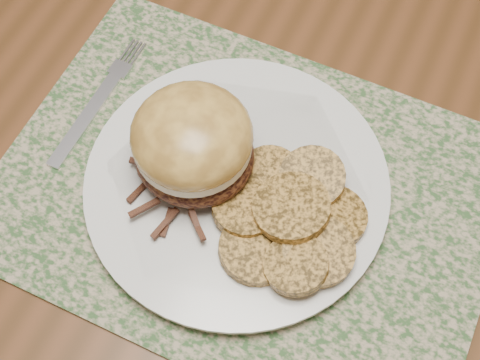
# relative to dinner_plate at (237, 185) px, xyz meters

# --- Properties ---
(ground) EXTENTS (3.50, 3.50, 0.00)m
(ground) POSITION_rel_dinner_plate_xyz_m (-0.28, 0.21, -0.76)
(ground) COLOR brown
(ground) RESTS_ON ground
(placemat) EXTENTS (0.45, 0.33, 0.00)m
(placemat) POSITION_rel_dinner_plate_xyz_m (0.01, 0.00, -0.01)
(placemat) COLOR #34572C
(placemat) RESTS_ON dining_table
(dinner_plate) EXTENTS (0.26, 0.26, 0.02)m
(dinner_plate) POSITION_rel_dinner_plate_xyz_m (0.00, 0.00, 0.00)
(dinner_plate) COLOR white
(dinner_plate) RESTS_ON placemat
(pork_sandwich) EXTENTS (0.13, 0.12, 0.08)m
(pork_sandwich) POSITION_rel_dinner_plate_xyz_m (-0.04, -0.00, 0.05)
(pork_sandwich) COLOR black
(pork_sandwich) RESTS_ON dinner_plate
(roasted_potatoes) EXTENTS (0.15, 0.16, 0.03)m
(roasted_potatoes) POSITION_rel_dinner_plate_xyz_m (0.06, -0.02, 0.02)
(roasted_potatoes) COLOR #BC8537
(roasted_potatoes) RESTS_ON dinner_plate
(fork) EXTENTS (0.02, 0.17, 0.00)m
(fork) POSITION_rel_dinner_plate_xyz_m (-0.17, 0.03, -0.01)
(fork) COLOR silver
(fork) RESTS_ON placemat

